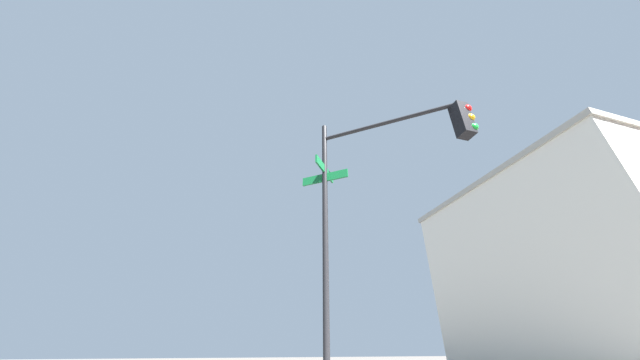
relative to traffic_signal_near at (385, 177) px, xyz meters
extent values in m
cylinder|color=black|center=(-0.85, -1.04, -1.31)|extent=(0.12, 0.12, 6.24)
cylinder|color=black|center=(0.11, 0.14, 1.41)|extent=(2.00, 2.40, 0.09)
cube|color=black|center=(1.08, 1.31, 0.96)|extent=(0.28, 0.28, 0.80)
sphere|color=red|center=(1.17, 1.43, 1.21)|extent=(0.18, 0.18, 0.18)
sphere|color=orange|center=(1.17, 1.43, 0.96)|extent=(0.18, 0.18, 0.18)
sphere|color=green|center=(1.17, 1.43, 0.71)|extent=(0.18, 0.18, 0.18)
cube|color=#0F5128|center=(-0.85, -1.04, 0.29)|extent=(0.73, 0.88, 0.20)
cube|color=#0F5128|center=(-0.85, -1.04, 0.51)|extent=(0.80, 0.67, 0.20)
cube|color=silver|center=(-9.98, 25.85, 1.49)|extent=(15.47, 23.75, 11.85)
cube|color=#9D998E|center=(-9.98, 25.85, 7.62)|extent=(15.77, 24.05, 0.40)
camera|label=1|loc=(4.52, -2.74, -3.07)|focal=16.17mm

